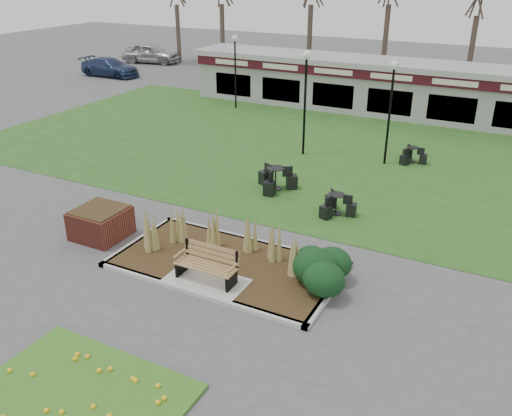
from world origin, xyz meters
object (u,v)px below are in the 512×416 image
at_px(park_bench, 208,264).
at_px(bistro_set_a, 275,182).
at_px(lamp_post_mid_right, 392,90).
at_px(car_silver, 151,53).
at_px(food_pavilion, 397,88).
at_px(bistro_set_b, 411,157).
at_px(bistro_set_c, 336,207).
at_px(lamp_post_mid_left, 306,80).
at_px(car_black, 280,73).
at_px(brick_planter, 101,223).
at_px(car_blue, 110,67).
at_px(lamp_post_far_left, 235,56).

relative_size(park_bench, bistro_set_a, 1.06).
distance_m(lamp_post_mid_right, car_silver, 28.66).
bearing_deg(bistro_set_a, food_pavilion, 84.70).
relative_size(bistro_set_b, car_silver, 0.26).
bearing_deg(bistro_set_c, car_silver, 138.65).
height_order(lamp_post_mid_left, car_black, lamp_post_mid_left).
relative_size(brick_planter, car_silver, 0.31).
height_order(brick_planter, lamp_post_mid_right, lamp_post_mid_right).
height_order(car_silver, car_blue, car_silver).
xyz_separation_m(bistro_set_c, car_silver, (-23.95, 21.07, 0.56)).
xyz_separation_m(bistro_set_c, car_blue, (-23.11, 15.07, 0.41)).
bearing_deg(food_pavilion, lamp_post_mid_right, -78.44).
relative_size(lamp_post_mid_left, car_silver, 0.94).
xyz_separation_m(park_bench, lamp_post_mid_left, (-1.87, 10.95, 2.70)).
height_order(bistro_set_b, car_blue, car_blue).
distance_m(food_pavilion, bistro_set_b, 8.19).
bearing_deg(bistro_set_c, lamp_post_far_left, 132.50).
relative_size(food_pavilion, lamp_post_far_left, 5.98).
bearing_deg(park_bench, food_pavilion, 90.00).
relative_size(park_bench, bistro_set_c, 1.27).
height_order(bistro_set_b, car_silver, car_silver).
xyz_separation_m(lamp_post_mid_left, lamp_post_far_left, (-6.71, 5.80, -0.29)).
bearing_deg(bistro_set_a, park_bench, -79.79).
height_order(food_pavilion, car_black, food_pavilion).
relative_size(lamp_post_mid_right, car_black, 1.04).
relative_size(park_bench, lamp_post_far_left, 0.41).
bearing_deg(bistro_set_b, lamp_post_mid_right, -144.40).
distance_m(lamp_post_mid_right, lamp_post_far_left, 11.60).
height_order(park_bench, car_blue, car_blue).
xyz_separation_m(park_bench, bistro_set_a, (-1.21, 6.70, -0.28)).
height_order(lamp_post_mid_right, car_blue, lamp_post_mid_right).
relative_size(bistro_set_b, bistro_set_c, 0.93).
bearing_deg(park_bench, car_blue, 136.07).
bearing_deg(lamp_post_far_left, brick_planter, -75.36).
relative_size(food_pavilion, bistro_set_b, 19.77).
height_order(lamp_post_mid_left, lamp_post_far_left, lamp_post_mid_left).
bearing_deg(car_silver, food_pavilion, -119.03).
bearing_deg(park_bench, lamp_post_mid_right, 81.49).
distance_m(bistro_set_a, car_silver, 29.16).
distance_m(bistro_set_a, car_blue, 24.72).
height_order(food_pavilion, lamp_post_far_left, lamp_post_far_left).
relative_size(lamp_post_mid_right, bistro_set_a, 2.69).
xyz_separation_m(park_bench, car_silver, (-22.38, 26.75, 0.23)).
height_order(food_pavilion, lamp_post_mid_right, lamp_post_mid_right).
distance_m(lamp_post_mid_right, bistro_set_c, 6.40).
distance_m(brick_planter, food_pavilion, 19.49).
xyz_separation_m(bistro_set_a, car_blue, (-20.34, 14.05, 0.36)).
relative_size(bistro_set_a, bistro_set_b, 1.29).
relative_size(lamp_post_mid_right, car_silver, 0.90).
distance_m(lamp_post_mid_left, car_blue, 22.14).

